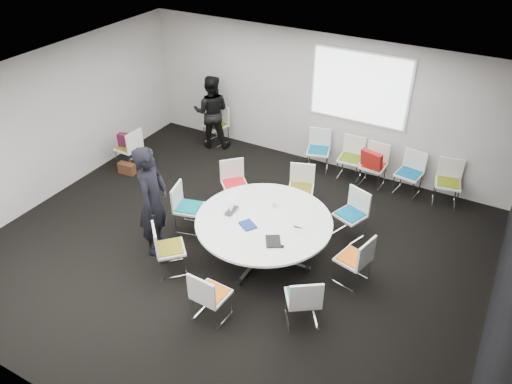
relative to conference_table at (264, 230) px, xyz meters
The scene contains 31 objects.
room_shell 0.96m from the conference_table, 165.55° to the right, with size 8.08×7.08×2.88m.
conference_table is the anchor object (origin of this frame).
projection_screen 3.61m from the conference_table, 85.00° to the left, with size 1.90×0.03×1.35m, color white.
chair_ring_a 1.52m from the conference_table, ahead, with size 0.54×0.55×0.88m.
chair_ring_b 1.62m from the conference_table, 48.65° to the left, with size 0.59×0.58×0.88m.
chair_ring_c 1.55m from the conference_table, 91.39° to the left, with size 0.58×0.57×0.88m.
chair_ring_d 1.63m from the conference_table, 138.26° to the left, with size 0.64×0.64×0.88m.
chair_ring_e 1.54m from the conference_table, behind, with size 0.55×0.56×0.88m.
chair_ring_f 1.55m from the conference_table, 137.07° to the right, with size 0.64×0.64×0.88m.
chair_ring_g 1.59m from the conference_table, 90.06° to the right, with size 0.48×0.47×0.88m.
chair_ring_h 1.56m from the conference_table, 40.95° to the right, with size 0.63×0.63×0.88m.
chair_back_a 3.09m from the conference_table, 96.29° to the left, with size 0.57×0.56×0.88m.
chair_back_b 3.09m from the conference_table, 83.01° to the left, with size 0.48×0.47×0.88m.
chair_back_c 3.15m from the conference_table, 73.75° to the left, with size 0.48×0.47×0.88m.
chair_back_d 3.44m from the conference_table, 62.54° to the left, with size 0.52×0.51×0.88m.
chair_back_e 3.84m from the conference_table, 52.91° to the left, with size 0.54×0.53×0.88m.
chair_spare_left 4.10m from the conference_table, 162.76° to the left, with size 0.47×0.48×0.88m.
chair_person_back 4.21m from the conference_table, 133.38° to the left, with size 0.55×0.55×0.88m.
person_main 1.85m from the conference_table, 157.50° to the right, with size 0.70×0.46×1.93m, color black.
person_back 4.10m from the conference_table, 135.01° to the left, with size 0.82×0.64×1.68m, color black.
laptop 0.57m from the conference_table, behind, with size 0.31×0.20×0.02m, color #333338.
laptop_lid 0.69m from the conference_table, behind, with size 0.30×0.02×0.22m, color silver.
notebook_black 0.60m from the conference_table, 47.38° to the right, with size 0.22×0.30×0.02m, color black.
tablet_folio 0.36m from the conference_table, 120.76° to the right, with size 0.26×0.20×0.03m, color navy.
papers_right 0.60m from the conference_table, 17.62° to the left, with size 0.30×0.21×0.00m, color silver.
papers_front 0.67m from the conference_table, ahead, with size 0.30×0.21×0.00m, color white.
cup 0.48m from the conference_table, 94.37° to the left, with size 0.08×0.08×0.09m, color white.
phone 0.72m from the conference_table, 42.30° to the right, with size 0.14×0.07×0.01m, color black.
maroon_bag 4.10m from the conference_table, 162.82° to the left, with size 0.40×0.14×0.28m, color #4F152C.
brown_bag 3.92m from the conference_table, 166.14° to the left, with size 0.36×0.16×0.24m, color #4A2917.
red_jacket 2.92m from the conference_table, 72.52° to the left, with size 0.44×0.10×0.35m, color maroon.
Camera 1 is at (3.51, -5.56, 5.48)m, focal length 35.00 mm.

